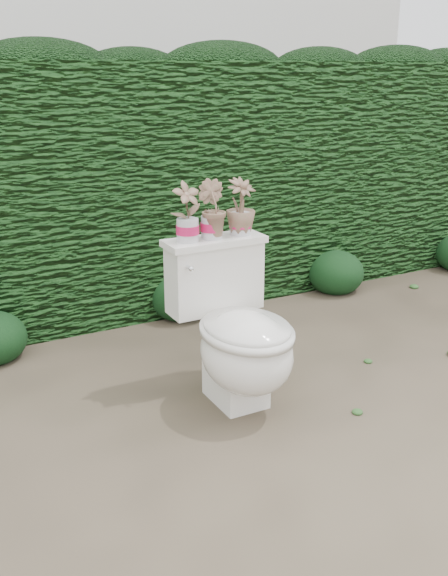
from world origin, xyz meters
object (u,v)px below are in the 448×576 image
potted_plant_left (187,214)px  potted_plant_center (212,211)px  toilet (238,335)px  potted_plant_right (241,208)px

potted_plant_left → potted_plant_center: size_ratio=1.01×
toilet → potted_plant_center: size_ratio=2.91×
toilet → potted_plant_center: 0.60m
toilet → potted_plant_right: (0.15, 0.24, 0.55)m
toilet → potted_plant_left: bearing=120.6°
toilet → potted_plant_left: (-0.14, 0.24, 0.56)m
toilet → potted_plant_right: potted_plant_right is taller
potted_plant_right → potted_plant_left: bearing=170.4°
toilet → potted_plant_left: potted_plant_left is taller
toilet → potted_plant_right: bearing=59.0°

